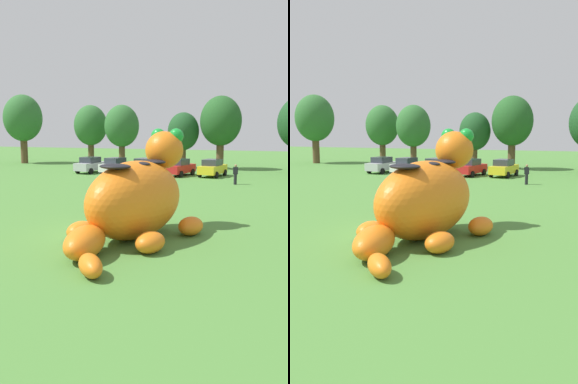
# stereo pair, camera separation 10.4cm
# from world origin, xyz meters

# --- Properties ---
(ground_plane) EXTENTS (160.00, 160.00, 0.00)m
(ground_plane) POSITION_xyz_m (0.00, 0.00, 0.00)
(ground_plane) COLOR #4C8438
(giant_inflatable_creature) EXTENTS (5.30, 9.30, 4.64)m
(giant_inflatable_creature) POSITION_xyz_m (1.42, 0.06, 1.70)
(giant_inflatable_creature) COLOR orange
(giant_inflatable_creature) RESTS_ON ground
(car_silver) EXTENTS (2.36, 4.30, 1.72)m
(car_silver) POSITION_xyz_m (-13.31, 23.68, 0.86)
(car_silver) COLOR #B7BABF
(car_silver) RESTS_ON ground
(car_white) EXTENTS (2.45, 4.33, 1.72)m
(car_white) POSITION_xyz_m (-10.28, 23.55, 0.86)
(car_white) COLOR white
(car_white) RESTS_ON ground
(car_green) EXTENTS (2.39, 4.31, 1.72)m
(car_green) POSITION_xyz_m (-7.10, 23.86, 0.86)
(car_green) COLOR #1E7238
(car_green) RESTS_ON ground
(car_red) EXTENTS (2.57, 4.37, 1.72)m
(car_red) POSITION_xyz_m (-3.55, 24.18, 0.86)
(car_red) COLOR red
(car_red) RESTS_ON ground
(car_yellow) EXTENTS (2.39, 4.31, 1.72)m
(car_yellow) POSITION_xyz_m (-0.27, 24.66, 0.86)
(car_yellow) COLOR yellow
(car_yellow) RESTS_ON ground
(tree_far_left) EXTENTS (5.32, 5.32, 9.43)m
(tree_far_left) POSITION_xyz_m (-28.34, 32.23, 6.17)
(tree_far_left) COLOR brown
(tree_far_left) RESTS_ON ground
(tree_left) EXTENTS (4.45, 4.45, 7.89)m
(tree_left) POSITION_xyz_m (-18.71, 33.88, 5.16)
(tree_left) COLOR brown
(tree_left) RESTS_ON ground
(tree_mid_left) EXTENTS (4.34, 4.34, 7.71)m
(tree_mid_left) POSITION_xyz_m (-13.29, 31.93, 5.04)
(tree_mid_left) COLOR brown
(tree_mid_left) RESTS_ON ground
(tree_centre_left) EXTENTS (3.78, 3.78, 6.71)m
(tree_centre_left) POSITION_xyz_m (-5.57, 32.88, 4.39)
(tree_centre_left) COLOR brown
(tree_centre_left) RESTS_ON ground
(tree_centre) EXTENTS (4.81, 4.81, 8.53)m
(tree_centre) POSITION_xyz_m (-1.06, 32.77, 5.58)
(tree_centre) COLOR brown
(tree_centre) RESTS_ON ground
(spectator_near_inflatable) EXTENTS (0.38, 0.26, 1.71)m
(spectator_near_inflatable) POSITION_xyz_m (2.76, 19.32, 0.85)
(spectator_near_inflatable) COLOR black
(spectator_near_inflatable) RESTS_ON ground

